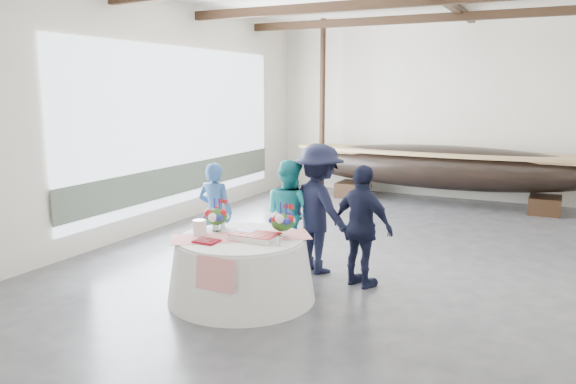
% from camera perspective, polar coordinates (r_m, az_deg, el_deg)
% --- Properties ---
extents(floor, '(10.00, 12.00, 0.01)m').
position_cam_1_polar(floor, '(9.27, 11.39, -7.06)').
color(floor, '#3D3D42').
rests_on(floor, ground).
extents(wall_back, '(10.00, 0.02, 4.50)m').
position_cam_1_polar(wall_back, '(14.75, 17.81, 7.98)').
color(wall_back, silver).
rests_on(wall_back, ground).
extents(wall_front, '(10.00, 0.02, 4.50)m').
position_cam_1_polar(wall_front, '(3.42, -14.09, 1.62)').
color(wall_front, silver).
rests_on(wall_front, ground).
extents(wall_left, '(0.02, 12.00, 4.50)m').
position_cam_1_polar(wall_left, '(11.21, -13.90, 7.55)').
color(wall_left, silver).
rests_on(wall_left, ground).
extents(pavilion_structure, '(9.80, 11.76, 4.50)m').
position_cam_1_polar(pavilion_structure, '(9.76, 13.63, 17.50)').
color(pavilion_structure, black).
rests_on(pavilion_structure, ground).
extents(open_bay, '(0.03, 7.00, 3.20)m').
position_cam_1_polar(open_bay, '(11.98, -10.54, 5.82)').
color(open_bay, silver).
rests_on(open_bay, ground).
extents(longboat_display, '(7.63, 1.53, 1.43)m').
position_cam_1_polar(longboat_display, '(13.95, 15.46, 2.47)').
color(longboat_display, black).
rests_on(longboat_display, ground).
extents(banquet_table, '(1.96, 1.96, 0.84)m').
position_cam_1_polar(banquet_table, '(7.53, -4.75, -7.68)').
color(banquet_table, white).
rests_on(banquet_table, ground).
extents(tabletop_items, '(1.79, 1.50, 0.40)m').
position_cam_1_polar(tabletop_items, '(7.47, -4.49, -3.27)').
color(tabletop_items, red).
rests_on(tabletop_items, banquet_table).
extents(guest_woman_blue, '(0.62, 0.44, 1.61)m').
position_cam_1_polar(guest_woman_blue, '(9.06, -7.41, -2.07)').
color(guest_woman_blue, '#2A5189').
rests_on(guest_woman_blue, ground).
extents(guest_woman_teal, '(1.00, 0.89, 1.71)m').
position_cam_1_polar(guest_woman_teal, '(8.60, 0.11, -2.32)').
color(guest_woman_teal, teal).
rests_on(guest_woman_teal, ground).
extents(guest_man_left, '(1.46, 1.23, 1.96)m').
position_cam_1_polar(guest_man_left, '(8.46, 3.14, -1.71)').
color(guest_man_left, black).
rests_on(guest_man_left, ground).
extents(guest_man_right, '(1.10, 0.76, 1.73)m').
position_cam_1_polar(guest_man_right, '(7.89, 7.57, -3.51)').
color(guest_man_right, black).
rests_on(guest_man_right, ground).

